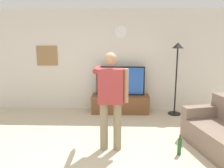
# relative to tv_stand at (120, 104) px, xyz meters

# --- Properties ---
(ground_plane) EXTENTS (8.40, 8.40, 0.00)m
(ground_plane) POSITION_rel_tv_stand_xyz_m (-0.25, -2.60, -0.23)
(ground_plane) COLOR beige
(back_wall) EXTENTS (6.40, 0.10, 2.70)m
(back_wall) POSITION_rel_tv_stand_xyz_m (-0.25, 0.35, 1.12)
(back_wall) COLOR silver
(back_wall) RESTS_ON ground_plane
(tv_stand) EXTENTS (1.50, 0.51, 0.47)m
(tv_stand) POSITION_rel_tv_stand_xyz_m (0.00, 0.00, 0.00)
(tv_stand) COLOR brown
(tv_stand) RESTS_ON ground_plane
(television) EXTENTS (1.26, 0.07, 0.76)m
(television) POSITION_rel_tv_stand_xyz_m (-0.00, 0.05, 0.61)
(television) COLOR black
(television) RESTS_ON tv_stand
(wall_clock) EXTENTS (0.32, 0.03, 0.32)m
(wall_clock) POSITION_rel_tv_stand_xyz_m (-0.00, 0.29, 1.87)
(wall_clock) COLOR white
(framed_picture) EXTENTS (0.56, 0.04, 0.53)m
(framed_picture) POSITION_rel_tv_stand_xyz_m (-1.99, 0.30, 1.25)
(framed_picture) COLOR #997047
(floor_lamp) EXTENTS (0.32, 0.32, 1.84)m
(floor_lamp) POSITION_rel_tv_stand_xyz_m (1.41, -0.10, 1.08)
(floor_lamp) COLOR black
(floor_lamp) RESTS_ON ground_plane
(person_standing_nearer_lamp) EXTENTS (0.61, 0.78, 1.72)m
(person_standing_nearer_lamp) POSITION_rel_tv_stand_xyz_m (-0.18, -2.06, 0.74)
(person_standing_nearer_lamp) COLOR gray
(person_standing_nearer_lamp) RESTS_ON ground_plane
(beverage_bottle) EXTENTS (0.07, 0.07, 0.36)m
(beverage_bottle) POSITION_rel_tv_stand_xyz_m (0.99, -2.24, -0.08)
(beverage_bottle) COLOR #1E5923
(beverage_bottle) RESTS_ON ground_plane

